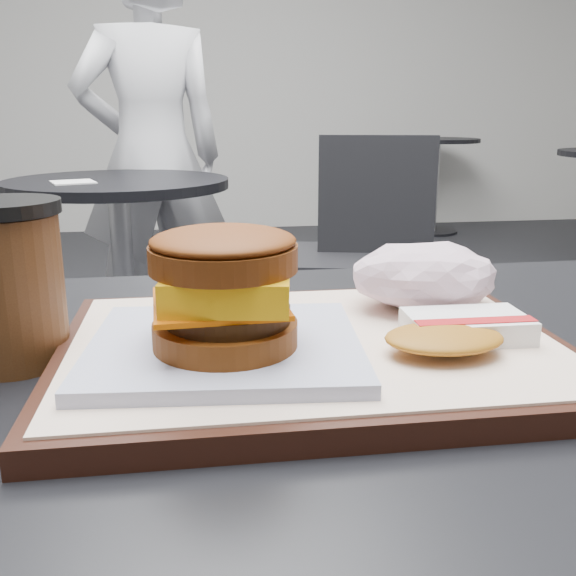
{
  "coord_description": "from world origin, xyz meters",
  "views": [
    {
      "loc": [
        -0.11,
        -0.45,
        0.96
      ],
      "look_at": [
        -0.05,
        -0.01,
        0.83
      ],
      "focal_mm": 40.0,
      "sensor_mm": 36.0,
      "label": 1
    }
  ],
  "objects_px": {
    "hash_brown": "(457,331)",
    "crumpled_wrapper": "(425,276)",
    "neighbor_chair": "(341,245)",
    "serving_tray": "(313,350)",
    "patron": "(152,157)",
    "customer_table": "(342,568)",
    "neighbor_table": "(122,241)",
    "breakfast_sandwich": "(225,303)",
    "coffee_cup": "(9,284)"
  },
  "relations": [
    {
      "from": "neighbor_table",
      "to": "patron",
      "type": "bearing_deg",
      "value": 79.47
    },
    {
      "from": "crumpled_wrapper",
      "to": "patron",
      "type": "xyz_separation_m",
      "value": [
        -0.35,
        2.03,
        -0.03
      ]
    },
    {
      "from": "serving_tray",
      "to": "hash_brown",
      "type": "bearing_deg",
      "value": -16.18
    },
    {
      "from": "hash_brown",
      "to": "coffee_cup",
      "type": "bearing_deg",
      "value": 169.02
    },
    {
      "from": "hash_brown",
      "to": "crumpled_wrapper",
      "type": "height_order",
      "value": "crumpled_wrapper"
    },
    {
      "from": "crumpled_wrapper",
      "to": "patron",
      "type": "height_order",
      "value": "patron"
    },
    {
      "from": "hash_brown",
      "to": "crumpled_wrapper",
      "type": "xyz_separation_m",
      "value": [
        0.01,
        0.09,
        0.02
      ]
    },
    {
      "from": "patron",
      "to": "neighbor_table",
      "type": "bearing_deg",
      "value": 65.21
    },
    {
      "from": "breakfast_sandwich",
      "to": "crumpled_wrapper",
      "type": "height_order",
      "value": "breakfast_sandwich"
    },
    {
      "from": "neighbor_table",
      "to": "customer_table",
      "type": "bearing_deg",
      "value": -78.02
    },
    {
      "from": "coffee_cup",
      "to": "neighbor_chair",
      "type": "xyz_separation_m",
      "value": [
        0.64,
        1.65,
        -0.32
      ]
    },
    {
      "from": "coffee_cup",
      "to": "patron",
      "type": "xyz_separation_m",
      "value": [
        -0.02,
        2.06,
        -0.05
      ]
    },
    {
      "from": "serving_tray",
      "to": "neighbor_chair",
      "type": "height_order",
      "value": "neighbor_chair"
    },
    {
      "from": "hash_brown",
      "to": "neighbor_table",
      "type": "height_order",
      "value": "hash_brown"
    },
    {
      "from": "neighbor_table",
      "to": "crumpled_wrapper",
      "type": "bearing_deg",
      "value": -74.61
    },
    {
      "from": "hash_brown",
      "to": "neighbor_table",
      "type": "bearing_deg",
      "value": 104.29
    },
    {
      "from": "hash_brown",
      "to": "crumpled_wrapper",
      "type": "distance_m",
      "value": 0.1
    },
    {
      "from": "breakfast_sandwich",
      "to": "crumpled_wrapper",
      "type": "bearing_deg",
      "value": 27.79
    },
    {
      "from": "serving_tray",
      "to": "breakfast_sandwich",
      "type": "distance_m",
      "value": 0.09
    },
    {
      "from": "neighbor_table",
      "to": "neighbor_chair",
      "type": "distance_m",
      "value": 0.74
    },
    {
      "from": "serving_tray",
      "to": "crumpled_wrapper",
      "type": "distance_m",
      "value": 0.13
    },
    {
      "from": "crumpled_wrapper",
      "to": "neighbor_table",
      "type": "relative_size",
      "value": 0.17
    },
    {
      "from": "neighbor_chair",
      "to": "serving_tray",
      "type": "bearing_deg",
      "value": -103.76
    },
    {
      "from": "customer_table",
      "to": "breakfast_sandwich",
      "type": "bearing_deg",
      "value": -165.87
    },
    {
      "from": "hash_brown",
      "to": "patron",
      "type": "relative_size",
      "value": 0.08
    },
    {
      "from": "breakfast_sandwich",
      "to": "coffee_cup",
      "type": "distance_m",
      "value": 0.17
    },
    {
      "from": "customer_table",
      "to": "serving_tray",
      "type": "height_order",
      "value": "serving_tray"
    },
    {
      "from": "customer_table",
      "to": "hash_brown",
      "type": "distance_m",
      "value": 0.23
    },
    {
      "from": "customer_table",
      "to": "coffee_cup",
      "type": "bearing_deg",
      "value": 171.07
    },
    {
      "from": "hash_brown",
      "to": "coffee_cup",
      "type": "height_order",
      "value": "coffee_cup"
    },
    {
      "from": "serving_tray",
      "to": "coffee_cup",
      "type": "relative_size",
      "value": 3.04
    },
    {
      "from": "customer_table",
      "to": "neighbor_chair",
      "type": "distance_m",
      "value": 1.73
    },
    {
      "from": "serving_tray",
      "to": "customer_table",
      "type": "bearing_deg",
      "value": -12.2
    },
    {
      "from": "customer_table",
      "to": "hash_brown",
      "type": "relative_size",
      "value": 6.69
    },
    {
      "from": "breakfast_sandwich",
      "to": "neighbor_chair",
      "type": "xyz_separation_m",
      "value": [
        0.48,
        1.71,
        -0.32
      ]
    },
    {
      "from": "customer_table",
      "to": "crumpled_wrapper",
      "type": "height_order",
      "value": "crumpled_wrapper"
    },
    {
      "from": "crumpled_wrapper",
      "to": "neighbor_chair",
      "type": "xyz_separation_m",
      "value": [
        0.3,
        1.61,
        -0.31
      ]
    },
    {
      "from": "neighbor_chair",
      "to": "patron",
      "type": "relative_size",
      "value": 0.56
    },
    {
      "from": "customer_table",
      "to": "patron",
      "type": "relative_size",
      "value": 0.51
    },
    {
      "from": "neighbor_table",
      "to": "neighbor_chair",
      "type": "height_order",
      "value": "neighbor_chair"
    },
    {
      "from": "serving_tray",
      "to": "patron",
      "type": "height_order",
      "value": "patron"
    },
    {
      "from": "hash_brown",
      "to": "neighbor_table",
      "type": "relative_size",
      "value": 0.16
    },
    {
      "from": "breakfast_sandwich",
      "to": "crumpled_wrapper",
      "type": "distance_m",
      "value": 0.2
    },
    {
      "from": "crumpled_wrapper",
      "to": "breakfast_sandwich",
      "type": "bearing_deg",
      "value": -152.21
    },
    {
      "from": "customer_table",
      "to": "crumpled_wrapper",
      "type": "bearing_deg",
      "value": 39.64
    },
    {
      "from": "crumpled_wrapper",
      "to": "customer_table",
      "type": "bearing_deg",
      "value": -140.36
    },
    {
      "from": "hash_brown",
      "to": "coffee_cup",
      "type": "relative_size",
      "value": 0.96
    },
    {
      "from": "customer_table",
      "to": "breakfast_sandwich",
      "type": "distance_m",
      "value": 0.26
    },
    {
      "from": "customer_table",
      "to": "serving_tray",
      "type": "distance_m",
      "value": 0.2
    },
    {
      "from": "crumpled_wrapper",
      "to": "coffee_cup",
      "type": "xyz_separation_m",
      "value": [
        -0.34,
        -0.03,
        0.01
      ]
    }
  ]
}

